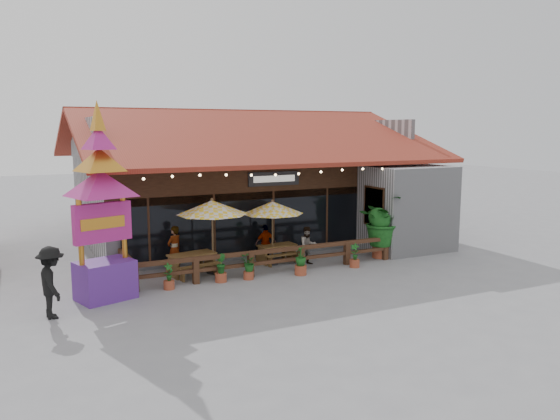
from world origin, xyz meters
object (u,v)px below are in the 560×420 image
umbrella_left (212,208)px  pedestrian (51,282)px  picnic_table_left (192,260)px  umbrella_right (272,208)px  picnic_table_right (277,250)px  thai_sign_tower (101,188)px  tropical_plant (382,222)px

umbrella_left → pedestrian: (-5.54, -2.59, -1.38)m
umbrella_left → picnic_table_left: size_ratio=1.69×
umbrella_right → picnic_table_right: umbrella_right is taller
thai_sign_tower → picnic_table_left: bearing=25.4°
thai_sign_tower → pedestrian: (-1.57, -1.10, -2.40)m
thai_sign_tower → pedestrian: bearing=-144.9°
umbrella_left → tropical_plant: 6.98m
thai_sign_tower → tropical_plant: (10.85, 0.76, -1.93)m
umbrella_left → tropical_plant: bearing=-6.1°
tropical_plant → picnic_table_right: bearing=164.8°
tropical_plant → pedestrian: bearing=-171.5°
picnic_table_left → thai_sign_tower: size_ratio=0.29×
umbrella_right → pedestrian: (-7.99, -2.76, -1.20)m
umbrella_left → umbrella_right: bearing=3.9°
umbrella_right → thai_sign_tower: (-6.43, -1.66, 1.20)m
tropical_plant → pedestrian: 12.56m
umbrella_left → umbrella_right: (2.46, 0.17, -0.18)m
picnic_table_left → tropical_plant: 7.75m
umbrella_left → thai_sign_tower: (-3.97, -1.49, 1.02)m
thai_sign_tower → pedestrian: 3.07m
thai_sign_tower → pedestrian: size_ratio=3.22×
umbrella_right → thai_sign_tower: 6.75m
tropical_plant → pedestrian: (-12.42, -1.86, -0.46)m
picnic_table_right → tropical_plant: bearing=-15.2°
umbrella_left → thai_sign_tower: size_ratio=0.49×
umbrella_left → umbrella_right: umbrella_left is taller
umbrella_right → picnic_table_left: bearing=-177.5°
umbrella_right → picnic_table_left: umbrella_right is taller
picnic_table_right → umbrella_right: bearing=-143.6°
picnic_table_left → picnic_table_right: picnic_table_left is taller
umbrella_right → umbrella_left: bearing=-176.1°
umbrella_left → thai_sign_tower: thai_sign_tower is taller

